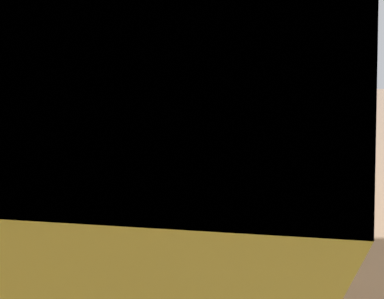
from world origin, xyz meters
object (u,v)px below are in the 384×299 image
object	(u,v)px
microwave	(195,167)
kettle	(225,264)
bowl	(216,135)
oven_range	(202,109)

from	to	relation	value
microwave	kettle	size ratio (longest dim) A/B	2.67
kettle	microwave	bearing A→B (deg)	13.57
microwave	kettle	world-z (taller)	microwave
microwave	kettle	bearing A→B (deg)	-166.43
bowl	oven_range	bearing A→B (deg)	4.21
oven_range	bowl	distance (m)	1.37
oven_range	microwave	size ratio (longest dim) A/B	2.00
microwave	bowl	size ratio (longest dim) A/B	3.09
microwave	bowl	world-z (taller)	microwave
oven_range	microwave	distance (m)	1.87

